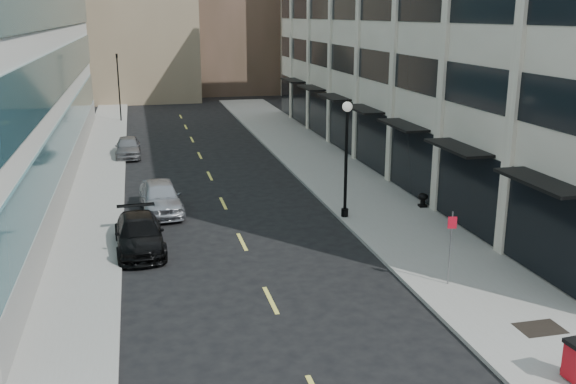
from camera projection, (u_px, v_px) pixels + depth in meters
name	position (u px, v px, depth m)	size (l,w,h in m)	color
sidewalk_right	(360.00, 193.00, 34.91)	(5.00, 80.00, 0.15)	gray
sidewalk_left	(93.00, 211.00, 31.80)	(3.00, 80.00, 0.15)	gray
building_right	(467.00, 22.00, 41.17)	(15.30, 46.50, 18.25)	beige
skyline_tan_far	(50.00, 2.00, 81.57)	(12.00, 14.00, 22.00)	#837256
skyline_stone	(317.00, 10.00, 77.70)	(10.00, 14.00, 20.00)	beige
grate_far	(540.00, 328.00, 19.72)	(1.40, 1.00, 0.01)	black
road_centerline	(232.00, 221.00, 30.45)	(0.15, 68.20, 0.01)	#D8CC4C
traffic_signal	(117.00, 58.00, 56.75)	(0.66, 0.66, 6.98)	black
car_black_pickup	(139.00, 234.00, 26.50)	(1.96, 4.81, 1.40)	black
car_silver_sedan	(160.00, 197.00, 31.51)	(1.91, 4.74, 1.61)	#919499
car_grey_sedan	(128.00, 147.00, 43.83)	(1.67, 4.16, 1.42)	slate
lamppost	(346.00, 149.00, 29.77)	(0.47, 0.47, 5.62)	black
sign_post	(451.00, 239.00, 22.51)	(0.32, 0.09, 2.71)	slate
urn_planter	(423.00, 199.00, 32.06)	(0.51, 0.51, 0.70)	black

